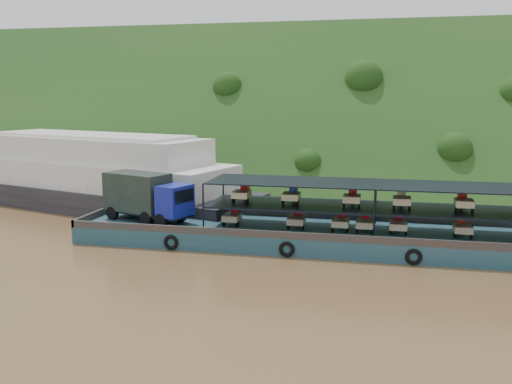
# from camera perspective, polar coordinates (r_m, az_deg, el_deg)

# --- Properties ---
(ground) EXTENTS (160.00, 160.00, 0.00)m
(ground) POSITION_cam_1_polar(r_m,az_deg,el_deg) (40.67, 1.83, -5.25)
(ground) COLOR brown
(ground) RESTS_ON ground
(hillside) EXTENTS (140.00, 39.60, 39.60)m
(hillside) POSITION_cam_1_polar(r_m,az_deg,el_deg) (75.69, 6.99, 1.67)
(hillside) COLOR #1A3B15
(hillside) RESTS_ON ground
(cargo_barge) EXTENTS (35.00, 7.18, 4.74)m
(cargo_barge) POSITION_cam_1_polar(r_m,az_deg,el_deg) (40.45, 4.95, -3.64)
(cargo_barge) COLOR #16424E
(cargo_barge) RESTS_ON ground
(passenger_ferry) EXTENTS (35.06, 17.97, 6.90)m
(passenger_ferry) POSITION_cam_1_polar(r_m,az_deg,el_deg) (56.16, -16.21, 1.64)
(passenger_ferry) COLOR black
(passenger_ferry) RESTS_ON ground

